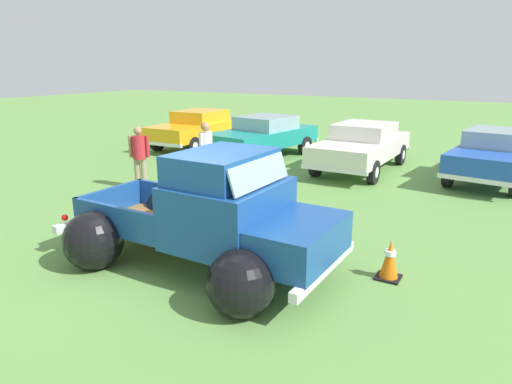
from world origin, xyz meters
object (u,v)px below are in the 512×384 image
object	(u,v)px
spectator_0	(206,152)
lane_cone_0	(390,260)
show_car_1	(264,135)
show_car_3	(494,154)
show_car_0	(198,127)
show_car_2	(362,145)
spectator_1	(139,154)
vintage_pickup_truck	(215,224)

from	to	relation	value
spectator_0	lane_cone_0	bearing A→B (deg)	147.14
show_car_1	show_car_3	bearing A→B (deg)	100.40
show_car_3	show_car_0	bearing A→B (deg)	-84.79
show_car_2	spectator_1	world-z (taller)	spectator_1
vintage_pickup_truck	show_car_0	bearing A→B (deg)	129.35
spectator_1	vintage_pickup_truck	bearing A→B (deg)	24.73
show_car_1	lane_cone_0	bearing A→B (deg)	49.40
show_car_1	spectator_1	world-z (taller)	spectator_1
vintage_pickup_truck	show_car_0	size ratio (longest dim) A/B	1.00
show_car_2	spectator_1	size ratio (longest dim) A/B	2.85
show_car_2	spectator_0	bearing A→B (deg)	-30.68
show_car_1	spectator_0	bearing A→B (deg)	19.82
show_car_3	lane_cone_0	world-z (taller)	show_car_3
show_car_3	spectator_0	world-z (taller)	spectator_0
show_car_3	spectator_0	bearing A→B (deg)	-45.50
vintage_pickup_truck	show_car_1	distance (m)	9.20
show_car_1	show_car_2	xyz separation A→B (m)	(3.61, -0.27, 0.00)
vintage_pickup_truck	show_car_3	size ratio (longest dim) A/B	1.05
show_car_0	show_car_2	xyz separation A→B (m)	(6.87, -0.83, 0.00)
show_car_0	show_car_2	distance (m)	6.92
show_car_0	lane_cone_0	size ratio (longest dim) A/B	7.39
spectator_1	lane_cone_0	bearing A→B (deg)	42.67
show_car_0	spectator_0	xyz separation A→B (m)	(4.15, -5.19, 0.23)
spectator_0	spectator_1	distance (m)	1.79
spectator_1	spectator_0	bearing A→B (deg)	81.03
lane_cone_0	spectator_0	bearing A→B (deg)	153.15
lane_cone_0	show_car_3	bearing A→B (deg)	82.69
show_car_2	vintage_pickup_truck	bearing A→B (deg)	2.51
spectator_1	show_car_3	bearing A→B (deg)	93.38
vintage_pickup_truck	show_car_3	bearing A→B (deg)	69.27
vintage_pickup_truck	spectator_1	xyz separation A→B (m)	(-4.54, 3.09, 0.17)
show_car_0	spectator_1	distance (m)	6.37
show_car_0	show_car_2	bearing A→B (deg)	81.98
show_car_1	show_car_2	distance (m)	3.62
show_car_0	spectator_1	bearing A→B (deg)	21.93
show_car_2	lane_cone_0	size ratio (longest dim) A/B	7.37
show_car_0	lane_cone_0	world-z (taller)	show_car_0
spectator_0	lane_cone_0	distance (m)	6.06
spectator_0	vintage_pickup_truck	bearing A→B (deg)	121.56
spectator_0	spectator_1	xyz separation A→B (m)	(-1.65, -0.67, -0.09)
show_car_2	lane_cone_0	bearing A→B (deg)	21.83
vintage_pickup_truck	show_car_3	distance (m)	9.23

